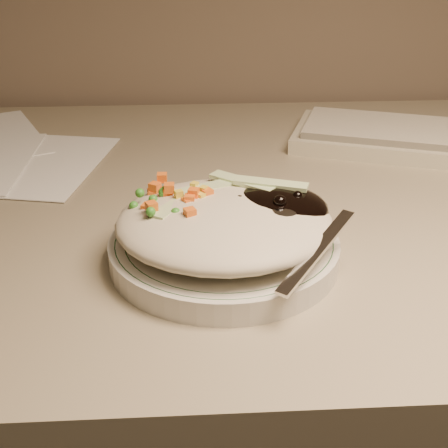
{
  "coord_description": "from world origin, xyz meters",
  "views": [
    {
      "loc": [
        -0.08,
        0.73,
        1.03
      ],
      "look_at": [
        -0.06,
        1.22,
        0.78
      ],
      "focal_mm": 50.0,
      "sensor_mm": 36.0,
      "label": 1
    }
  ],
  "objects": [
    {
      "name": "meal",
      "position": [
        -0.05,
        1.22,
        0.78
      ],
      "size": [
        0.21,
        0.19,
        0.05
      ],
      "color": "beige",
      "rests_on": "plate"
    },
    {
      "name": "desk",
      "position": [
        0.0,
        1.38,
        0.54
      ],
      "size": [
        1.4,
        0.7,
        0.74
      ],
      "color": "gray",
      "rests_on": "ground"
    },
    {
      "name": "plate",
      "position": [
        -0.06,
        1.22,
        0.75
      ],
      "size": [
        0.21,
        0.21,
        0.02
      ],
      "primitive_type": "cylinder",
      "color": "silver",
      "rests_on": "desk"
    },
    {
      "name": "plate_rim",
      "position": [
        -0.06,
        1.22,
        0.76
      ],
      "size": [
        0.2,
        0.2,
        0.0
      ],
      "color": "#144723",
      "rests_on": "plate"
    }
  ]
}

